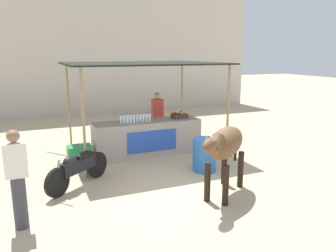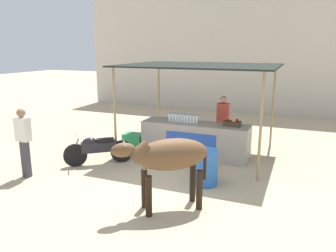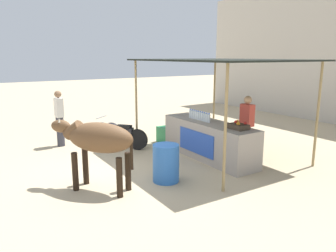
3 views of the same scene
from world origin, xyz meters
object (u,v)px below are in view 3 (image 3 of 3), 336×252
(fruit_crate, at_px, (238,126))
(vendor_behind_counter, at_px, (246,127))
(cooler_box, at_px, (167,135))
(motorcycle_parked, at_px, (118,133))
(passerby_on_street, at_px, (59,118))
(stall_counter, at_px, (208,140))
(cow, at_px, (97,140))
(water_barrel, at_px, (166,163))

(fruit_crate, height_order, vendor_behind_counter, vendor_behind_counter)
(cooler_box, bearing_deg, motorcycle_parked, -99.20)
(motorcycle_parked, xyz_separation_m, passerby_on_street, (-1.09, -1.36, 0.42))
(vendor_behind_counter, relative_size, motorcycle_parked, 1.14)
(stall_counter, height_order, cooler_box, stall_counter)
(vendor_behind_counter, distance_m, motorcycle_parked, 3.65)
(cow, relative_size, motorcycle_parked, 1.14)
(motorcycle_parked, distance_m, passerby_on_street, 1.80)
(vendor_behind_counter, xyz_separation_m, cooler_box, (-2.49, -0.85, -0.61))
(cooler_box, bearing_deg, cow, -52.22)
(cooler_box, xyz_separation_m, cow, (2.39, -3.08, 0.79))
(cow, bearing_deg, water_barrel, 76.71)
(stall_counter, bearing_deg, passerby_on_street, -137.24)
(water_barrel, distance_m, motorcycle_parked, 2.97)
(vendor_behind_counter, height_order, cooler_box, vendor_behind_counter)
(cooler_box, distance_m, cow, 3.98)
(cooler_box, xyz_separation_m, water_barrel, (2.71, -1.71, 0.16))
(stall_counter, height_order, fruit_crate, fruit_crate)
(cow, bearing_deg, motorcycle_parked, 149.49)
(stall_counter, xyz_separation_m, fruit_crate, (1.01, 0.06, 0.55))
(cow, distance_m, passerby_on_street, 3.74)
(fruit_crate, xyz_separation_m, water_barrel, (-0.19, -1.87, -0.63))
(fruit_crate, distance_m, cow, 3.28)
(stall_counter, bearing_deg, vendor_behind_counter, 51.62)
(water_barrel, bearing_deg, motorcycle_parked, 176.44)
(stall_counter, xyz_separation_m, passerby_on_street, (-3.23, -2.99, 0.37))
(water_barrel, xyz_separation_m, passerby_on_street, (-4.06, -1.18, 0.45))
(vendor_behind_counter, bearing_deg, cow, -91.43)
(vendor_behind_counter, distance_m, passerby_on_street, 5.36)
(fruit_crate, height_order, passerby_on_street, passerby_on_street)
(vendor_behind_counter, distance_m, cooler_box, 2.70)
(water_barrel, bearing_deg, passerby_on_street, -163.78)
(stall_counter, bearing_deg, fruit_crate, 3.18)
(passerby_on_street, bearing_deg, vendor_behind_counter, 44.34)
(fruit_crate, relative_size, water_barrel, 0.55)
(fruit_crate, bearing_deg, cow, -99.06)
(water_barrel, relative_size, motorcycle_parked, 0.56)
(vendor_behind_counter, bearing_deg, motorcycle_parked, -138.98)
(cooler_box, height_order, cow, cow)
(cooler_box, relative_size, water_barrel, 0.74)
(water_barrel, relative_size, cow, 0.49)
(stall_counter, xyz_separation_m, cooler_box, (-1.89, -0.10, -0.24))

